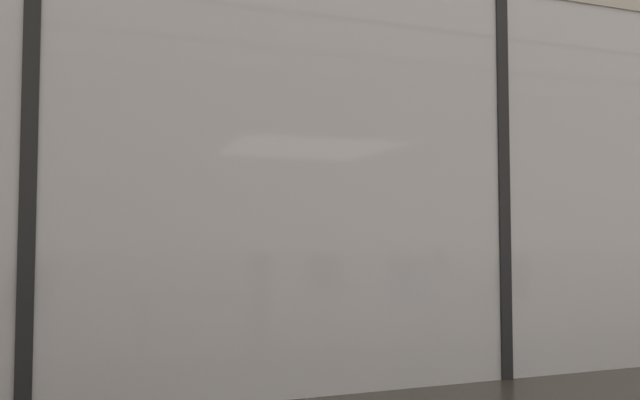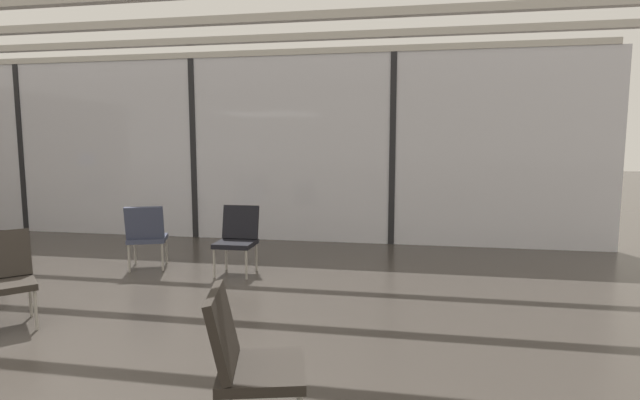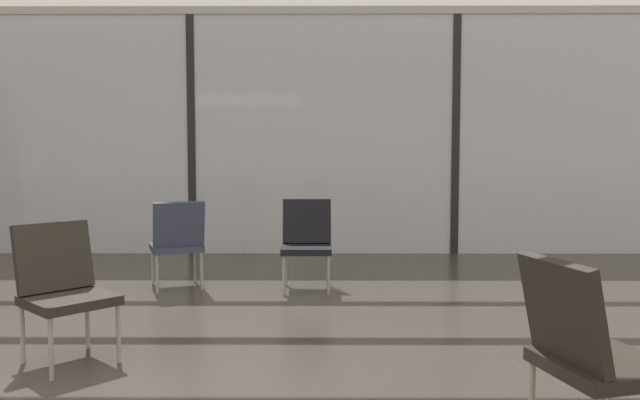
{
  "view_description": "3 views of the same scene",
  "coord_description": "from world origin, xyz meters",
  "views": [
    {
      "loc": [
        -3.09,
        0.92,
        1.16
      ],
      "look_at": [
        -1.34,
        5.82,
        1.44
      ],
      "focal_mm": 35.03,
      "sensor_mm": 36.0,
      "label": 1
    },
    {
      "loc": [
        3.73,
        -2.9,
        1.67
      ],
      "look_at": [
        1.97,
        6.95,
        0.51
      ],
      "focal_mm": 27.05,
      "sensor_mm": 36.0,
      "label": 2
    },
    {
      "loc": [
        1.75,
        -2.98,
        1.29
      ],
      "look_at": [
        1.71,
        4.44,
        0.77
      ],
      "focal_mm": 34.37,
      "sensor_mm": 36.0,
      "label": 3
    }
  ],
  "objects": [
    {
      "name": "glass_curtain_wall",
      "position": [
        0.0,
        5.2,
        1.58
      ],
      "size": [
        14.0,
        0.08,
        3.16
      ],
      "primitive_type": "cube",
      "color": "silver",
      "rests_on": "ground"
    },
    {
      "name": "window_mullion_0",
      "position": [
        -3.5,
        5.2,
        1.58
      ],
      "size": [
        0.1,
        0.12,
        3.16
      ],
      "primitive_type": "cube",
      "color": "black",
      "rests_on": "ground"
    },
    {
      "name": "parked_airplane",
      "position": [
        0.9,
        11.3,
        1.83
      ],
      "size": [
        12.33,
        3.67,
        3.67
      ],
      "color": "silver",
      "rests_on": "ground"
    },
    {
      "name": "window_mullion_1",
      "position": [
        0.0,
        5.2,
        1.58
      ],
      "size": [
        0.1,
        0.12,
        3.16
      ],
      "primitive_type": "cube",
      "color": "black",
      "rests_on": "ground"
    }
  ]
}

